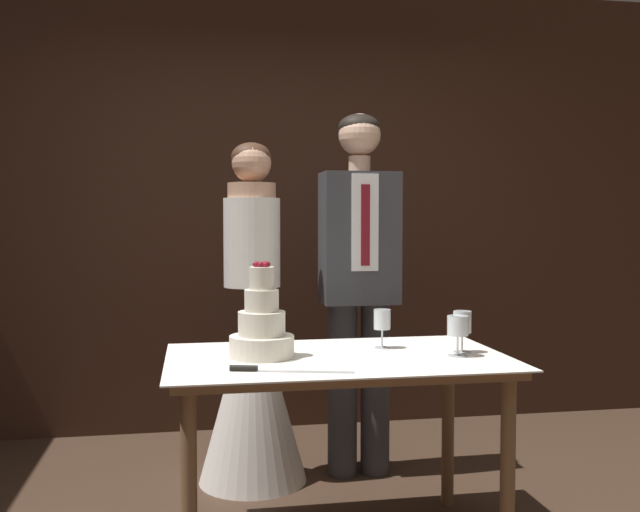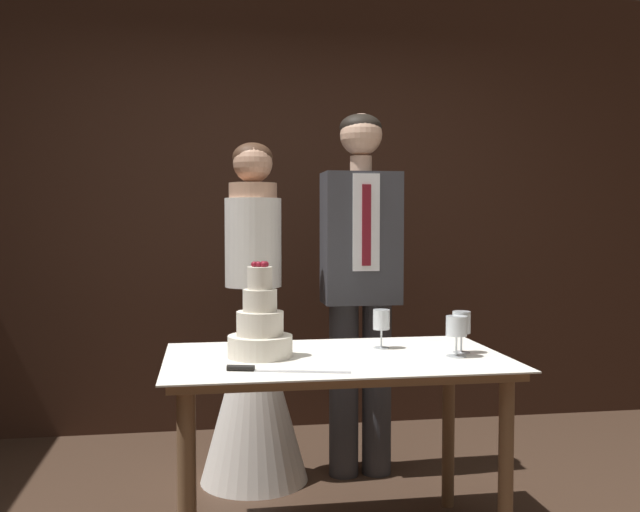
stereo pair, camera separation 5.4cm
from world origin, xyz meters
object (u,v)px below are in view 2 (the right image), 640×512
at_px(cake_table, 336,379).
at_px(wine_glass_near, 381,321).
at_px(wine_glass_far, 456,327).
at_px(groom, 361,274).
at_px(bride, 254,359).
at_px(tiered_cake, 260,328).
at_px(wine_glass_middle, 461,325).
at_px(cake_knife, 264,369).

distance_m(cake_table, wine_glass_near, 0.33).
height_order(wine_glass_far, groom, groom).
bearing_deg(wine_glass_far, wine_glass_near, 137.83).
height_order(cake_table, bride, bride).
height_order(tiered_cake, wine_glass_near, tiered_cake).
bearing_deg(cake_table, wine_glass_middle, -1.57).
distance_m(tiered_cake, wine_glass_far, 0.77).
bearing_deg(wine_glass_far, wine_glass_middle, 56.97).
xyz_separation_m(wine_glass_far, bride, (-0.74, 0.87, -0.27)).
distance_m(wine_glass_far, bride, 1.17).
bearing_deg(wine_glass_far, tiered_cake, 171.12).
height_order(wine_glass_near, groom, groom).
distance_m(cake_table, tiered_cake, 0.36).
height_order(wine_glass_near, bride, bride).
height_order(bride, groom, groom).
bearing_deg(groom, cake_knife, -119.42).
xyz_separation_m(wine_glass_near, wine_glass_far, (0.25, -0.22, -0.00)).
distance_m(wine_glass_near, wine_glass_middle, 0.33).
bearing_deg(bride, groom, -0.04).
bearing_deg(wine_glass_middle, wine_glass_near, 152.92).
relative_size(tiered_cake, bride, 0.22).
bearing_deg(cake_table, bride, 109.23).
bearing_deg(wine_glass_near, wine_glass_middle, -27.08).
relative_size(cake_knife, wine_glass_far, 2.70).
xyz_separation_m(cake_table, bride, (-0.27, 0.78, -0.06)).
relative_size(wine_glass_far, bride, 0.10).
distance_m(tiered_cake, bride, 0.80).
xyz_separation_m(cake_knife, wine_glass_middle, (0.82, 0.23, 0.11)).
xyz_separation_m(cake_knife, wine_glass_far, (0.77, 0.15, 0.11)).
height_order(cake_table, groom, groom).
distance_m(cake_table, cake_knife, 0.40).
bearing_deg(wine_glass_middle, bride, 134.75).
xyz_separation_m(wine_glass_middle, wine_glass_far, (-0.05, -0.07, 0.00)).
bearing_deg(wine_glass_middle, cake_knife, -164.62).
xyz_separation_m(cake_knife, bride, (0.03, 1.02, -0.16)).
bearing_deg(wine_glass_near, wine_glass_far, -42.17).
bearing_deg(tiered_cake, wine_glass_near, 11.48).
xyz_separation_m(cake_table, groom, (0.27, 0.78, 0.36)).
height_order(cake_knife, bride, bride).
relative_size(wine_glass_middle, groom, 0.09).
bearing_deg(cake_table, cake_knife, -141.66).
height_order(wine_glass_middle, wine_glass_far, wine_glass_middle).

